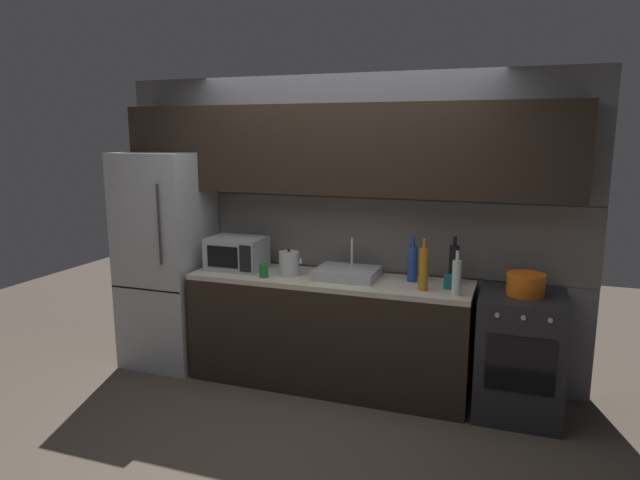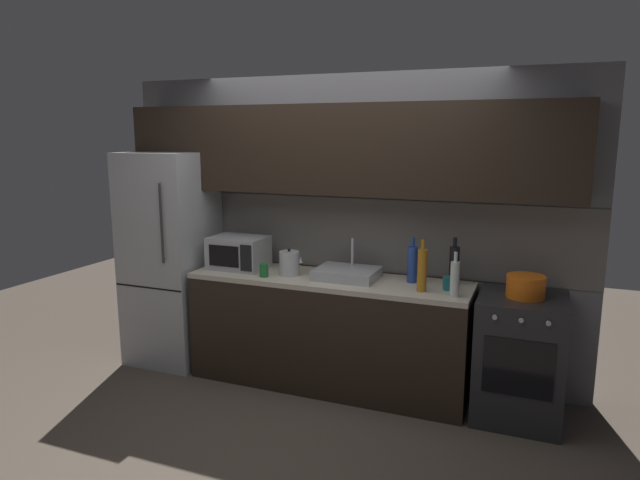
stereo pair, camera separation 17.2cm
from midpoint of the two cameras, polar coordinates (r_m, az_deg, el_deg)
name	(u,v)px [view 1 (the left image)]	position (r m, az deg, el deg)	size (l,w,h in m)	color
ground_plane	(285,438)	(4.02, -4.83, -19.48)	(10.00, 10.00, 0.00)	#4C4238
back_wall	(340,192)	(4.61, 1.02, 4.87)	(3.98, 0.44, 2.50)	slate
counter_run	(328,331)	(4.58, -0.23, -9.29)	(2.24, 0.60, 0.90)	black
refrigerator	(167,259)	(5.13, -16.21, -1.91)	(0.68, 0.69, 1.87)	#ADAFB5
oven_range	(520,355)	(4.34, 18.58, -11.03)	(0.60, 0.62, 0.90)	#232326
microwave	(237,253)	(4.77, -9.49, -1.33)	(0.46, 0.35, 0.27)	#A8AAAF
sink_basin	(347,273)	(4.42, 1.66, -3.39)	(0.48, 0.38, 0.30)	#ADAFB5
kettle	(289,264)	(4.50, -4.26, -2.41)	(0.20, 0.16, 0.22)	#B7BABF
wine_bottle_amber	(424,269)	(4.11, 9.33, -2.91)	(0.07, 0.07, 0.38)	#B27019
wine_bottle_clear	(457,277)	(4.04, 12.55, -3.71)	(0.06, 0.06, 0.32)	silver
wine_bottle_dark	(454,264)	(4.36, 12.38, -2.36)	(0.07, 0.07, 0.36)	black
wine_bottle_blue	(412,263)	(4.35, 8.28, -2.33)	(0.07, 0.07, 0.35)	#234299
mug_teal	(449,282)	(4.22, 11.89, -4.21)	(0.08, 0.08, 0.10)	#19666B
mug_green	(264,271)	(4.48, -6.84, -3.13)	(0.07, 0.07, 0.11)	#1E6B2D
cooking_pot	(526,284)	(4.18, 19.11, -4.28)	(0.27, 0.27, 0.16)	orange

